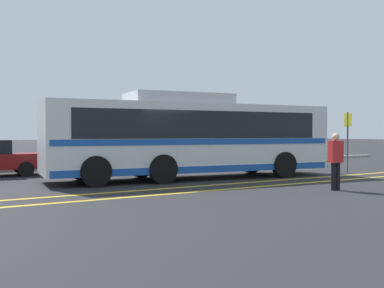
{
  "coord_description": "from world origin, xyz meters",
  "views": [
    {
      "loc": [
        -7.7,
        -14.45,
        1.7
      ],
      "look_at": [
        1.22,
        -0.06,
        1.31
      ],
      "focal_mm": 42.0,
      "sensor_mm": 36.0,
      "label": 1
    }
  ],
  "objects_px": {
    "parked_car_2": "(127,155)",
    "pedestrian_0": "(336,158)",
    "bus_stop_sign": "(348,135)",
    "transit_bus": "(192,136)"
  },
  "relations": [
    {
      "from": "parked_car_2",
      "to": "pedestrian_0",
      "type": "height_order",
      "value": "pedestrian_0"
    },
    {
      "from": "parked_car_2",
      "to": "bus_stop_sign",
      "type": "distance_m",
      "value": 10.04
    },
    {
      "from": "parked_car_2",
      "to": "pedestrian_0",
      "type": "relative_size",
      "value": 2.37
    },
    {
      "from": "parked_car_2",
      "to": "bus_stop_sign",
      "type": "relative_size",
      "value": 1.56
    },
    {
      "from": "transit_bus",
      "to": "pedestrian_0",
      "type": "xyz_separation_m",
      "value": [
        1.84,
        -5.25,
        -0.63
      ]
    },
    {
      "from": "parked_car_2",
      "to": "bus_stop_sign",
      "type": "bearing_deg",
      "value": 43.9
    },
    {
      "from": "transit_bus",
      "to": "bus_stop_sign",
      "type": "distance_m",
      "value": 7.12
    },
    {
      "from": "pedestrian_0",
      "to": "bus_stop_sign",
      "type": "bearing_deg",
      "value": -137.29
    },
    {
      "from": "parked_car_2",
      "to": "bus_stop_sign",
      "type": "height_order",
      "value": "bus_stop_sign"
    },
    {
      "from": "transit_bus",
      "to": "parked_car_2",
      "type": "bearing_deg",
      "value": -169.17
    }
  ]
}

